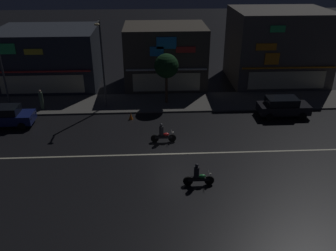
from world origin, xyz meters
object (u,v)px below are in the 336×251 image
Objects in this scene: streetlamp_west at (0,64)px; parked_car_near_kerb at (283,106)px; motorcycle_following at (163,134)px; traffic_cone at (131,116)px; motorcycle_lead at (198,176)px; pedestrian_on_sidewalk at (41,100)px; parked_car_trailing at (5,116)px; streetlamp_mid at (102,58)px.

streetlamp_west is 1.50× the size of parked_car_near_kerb.
motorcycle_following reaches higher than traffic_cone.
traffic_cone is at bearing -68.08° from motorcycle_lead.
pedestrian_on_sidewalk is 12.28m from motorcycle_following.
traffic_cone is (-13.03, -0.07, -0.59)m from parked_car_near_kerb.
pedestrian_on_sidewalk is 0.94× the size of motorcycle_following.
traffic_cone is (11.34, -3.39, -3.72)m from streetlamp_west.
motorcycle_lead is 1.00× the size of motorcycle_following.
motorcycle_lead is (12.43, -11.83, -0.34)m from pedestrian_on_sidewalk.
parked_car_trailing is (-2.09, -2.96, -0.11)m from pedestrian_on_sidewalk.
pedestrian_on_sidewalk is at bearing 163.95° from traffic_cone.
motorcycle_following is at bearing 164.98° from parked_car_trailing.
streetlamp_mid is (9.01, -1.05, 0.66)m from streetlamp_west.
parked_car_trailing reaches higher than motorcycle_lead.
streetlamp_mid is 5.48m from traffic_cone.
streetlamp_mid is 9.11m from parked_car_trailing.
streetlamp_west is 1.50× the size of parked_car_trailing.
streetlamp_mid reaches higher than parked_car_near_kerb.
streetlamp_west is at bearing 163.35° from traffic_cone.
streetlamp_mid is at bearing 171.58° from parked_car_near_kerb.
motorcycle_following is (13.89, -7.44, -3.36)m from streetlamp_west.
pedestrian_on_sidewalk reaches higher than traffic_cone.
parked_car_trailing is (-23.08, -0.74, 0.00)m from parked_car_near_kerb.
streetlamp_mid reaches higher than motorcycle_lead.
parked_car_near_kerb is at bearing -100.22° from pedestrian_on_sidewalk.
parked_car_near_kerb is 11.26m from motorcycle_following.
parked_car_near_kerb is at bearing -8.42° from streetlamp_mid.
streetlamp_west is at bearing 67.78° from pedestrian_on_sidewalk.
streetlamp_mid is at bearing 118.80° from motorcycle_following.
streetlamp_west is 3.40× the size of motorcycle_following.
motorcycle_lead and motorcycle_following have the same top height.
traffic_cone is (2.33, -2.34, -4.37)m from streetlamp_mid.
traffic_cone is (-2.55, 4.05, -0.36)m from motorcycle_following.
motorcycle_following is (-1.92, 5.49, 0.00)m from motorcycle_lead.
motorcycle_following is (4.88, -6.39, -4.02)m from streetlamp_mid.
traffic_cone is (10.05, 0.67, -0.59)m from parked_car_trailing.
motorcycle_lead is (14.52, -8.87, -0.24)m from parked_car_trailing.
pedestrian_on_sidewalk is 3.62m from parked_car_trailing.
streetlamp_mid reaches higher than traffic_cone.
motorcycle_lead is (6.80, -11.88, -4.02)m from streetlamp_mid.
parked_car_trailing is 10.09m from traffic_cone.
parked_car_trailing is 2.26× the size of motorcycle_following.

